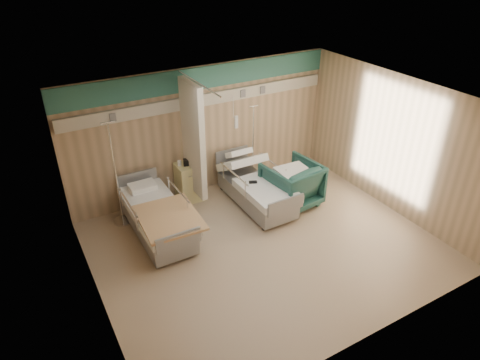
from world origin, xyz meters
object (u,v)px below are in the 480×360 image
visitor_armchair (291,184)px  iv_stand_right (253,165)px  bed_left (158,221)px  bed_right (256,191)px  bedside_cabinet (189,182)px  iv_stand_left (120,203)px

visitor_armchair → iv_stand_right: (-0.15, 1.33, -0.11)m
iv_stand_right → bed_left: bearing=-160.1°
bed_right → bed_left: 2.20m
bedside_cabinet → iv_stand_right: size_ratio=0.46×
bed_left → bedside_cabinet: bedside_cabinet is taller
bed_right → iv_stand_right: 1.10m
bed_right → bedside_cabinet: size_ratio=2.54×
bedside_cabinet → visitor_armchair: bearing=-34.8°
visitor_armchair → iv_stand_right: iv_stand_right is taller
iv_stand_left → iv_stand_right: bearing=3.7°
bed_left → visitor_armchair: bearing=-7.0°
bed_left → bedside_cabinet: bearing=40.6°
bed_right → iv_stand_right: iv_stand_right is taller
iv_stand_right → bed_right: bearing=-117.0°
bed_right → visitor_armchair: size_ratio=2.03×
visitor_armchair → bed_right: bearing=-35.1°
bedside_cabinet → visitor_armchair: size_ratio=0.80×
bed_left → bed_right: bearing=0.0°
iv_stand_left → bed_left: bearing=-58.2°
bed_right → bedside_cabinet: bedside_cabinet is taller
bed_right → bedside_cabinet: bearing=142.0°
bed_right → visitor_armchair: visitor_armchair is taller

